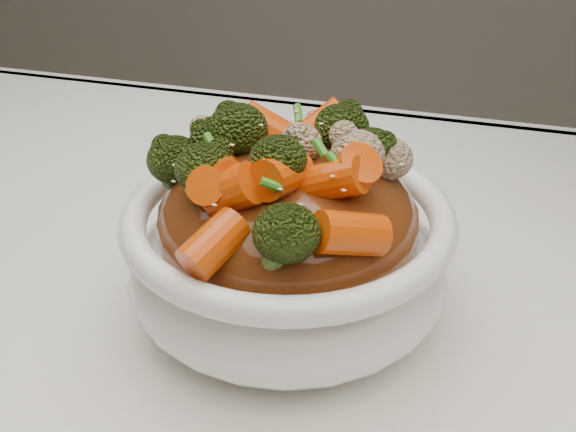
% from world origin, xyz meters
% --- Properties ---
extents(tablecloth, '(1.20, 0.80, 0.04)m').
position_xyz_m(tablecloth, '(0.00, 0.00, 0.73)').
color(tablecloth, white).
rests_on(tablecloth, dining_table).
extents(bowl, '(0.26, 0.26, 0.08)m').
position_xyz_m(bowl, '(-0.01, 0.03, 0.79)').
color(bowl, white).
rests_on(bowl, tablecloth).
extents(sauce_base, '(0.21, 0.21, 0.09)m').
position_xyz_m(sauce_base, '(-0.01, 0.03, 0.82)').
color(sauce_base, '#5C2A0F').
rests_on(sauce_base, bowl).
extents(carrots, '(0.21, 0.21, 0.05)m').
position_xyz_m(carrots, '(-0.01, 0.03, 0.88)').
color(carrots, '#D74707').
rests_on(carrots, sauce_base).
extents(broccoli, '(0.21, 0.21, 0.04)m').
position_xyz_m(broccoli, '(-0.01, 0.03, 0.88)').
color(broccoli, black).
rests_on(broccoli, sauce_base).
extents(cauliflower, '(0.21, 0.21, 0.03)m').
position_xyz_m(cauliflower, '(-0.01, 0.03, 0.88)').
color(cauliflower, '#C7AC88').
rests_on(cauliflower, sauce_base).
extents(scallions, '(0.16, 0.16, 0.02)m').
position_xyz_m(scallions, '(-0.01, 0.03, 0.88)').
color(scallions, '#35871F').
rests_on(scallions, sauce_base).
extents(sesame_seeds, '(0.19, 0.19, 0.01)m').
position_xyz_m(sesame_seeds, '(-0.01, 0.03, 0.88)').
color(sesame_seeds, beige).
rests_on(sesame_seeds, sauce_base).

